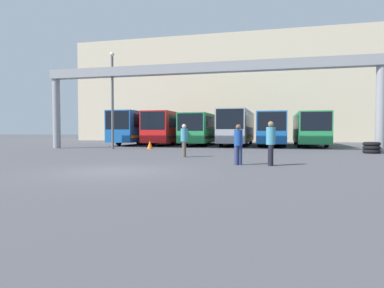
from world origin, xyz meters
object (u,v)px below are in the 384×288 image
Objects in this scene: bus_slot_3 at (237,126)px; bus_slot_5 at (309,127)px; traffic_cone at (150,145)px; lamp_post at (112,96)px; pedestrian_near_center at (238,143)px; bus_slot_2 at (204,128)px; bus_slot_4 at (272,127)px; pedestrian_mid_right at (271,142)px; tire_stack at (372,148)px; pedestrian_near_left at (184,140)px; bus_slot_0 at (141,126)px; bus_slot_1 at (174,127)px.

bus_slot_3 is 0.97× the size of bus_slot_5.
lamp_post reaches higher than traffic_cone.
bus_slot_5 is at bearing 51.98° from pedestrian_near_center.
bus_slot_5 is at bearing 33.96° from traffic_cone.
bus_slot_2 is 1.11× the size of bus_slot_4.
bus_slot_3 reaches higher than bus_slot_2.
pedestrian_mid_right is at bearing -99.22° from bus_slot_5.
bus_slot_3 reaches higher than bus_slot_4.
bus_slot_5 is at bearing 105.71° from tire_stack.
bus_slot_3 reaches higher than tire_stack.
pedestrian_mid_right is at bearing -39.32° from lamp_post.
bus_slot_4 is (6.76, -0.58, 0.01)m from bus_slot_2.
pedestrian_near_left is 12.18m from tire_stack.
bus_slot_2 is at bearing 176.60° from bus_slot_3.
bus_slot_0 is 13.53m from bus_slot_4.
traffic_cone is 0.64× the size of tire_stack.
bus_slot_4 is (3.38, -0.38, -0.17)m from bus_slot_3.
bus_slot_3 is 6.76m from bus_slot_5.
bus_slot_5 is 10.96× the size of tire_stack.
traffic_cone is (-12.67, -8.54, -1.40)m from bus_slot_5.
bus_slot_1 is 1.09× the size of bus_slot_2.
bus_slot_1 is at bearing 176.18° from pedestrian_near_left.
bus_slot_1 reaches higher than tire_stack.
lamp_post is (-11.96, -9.00, 2.35)m from bus_slot_4.
pedestrian_near_center is 0.23× the size of lamp_post.
bus_slot_5 is 17.83m from pedestrian_near_left.
bus_slot_3 is 12.90m from lamp_post.
bus_slot_2 is 16.21m from pedestrian_near_left.
bus_slot_2 is 6.40× the size of pedestrian_near_left.
bus_slot_3 is at bearing 173.53° from bus_slot_4.
pedestrian_near_left is (-4.44, -15.44, -0.81)m from bus_slot_4.
bus_slot_3 is 10.60× the size of tire_stack.
lamp_post reaches higher than pedestrian_near_center.
pedestrian_near_center is (5.65, -19.59, -0.84)m from bus_slot_2.
bus_slot_4 is at bearing 61.56° from pedestrian_near_center.
bus_slot_0 is at bearing 99.23° from lamp_post.
pedestrian_near_left is 10.39m from lamp_post.
bus_slot_2 is at bearing 141.89° from tire_stack.
bus_slot_0 is at bearing 152.77° from tire_stack.
bus_slot_2 reaches higher than traffic_cone.
bus_slot_2 is (6.76, 0.03, -0.17)m from bus_slot_0.
pedestrian_near_center reaches higher than traffic_cone.
tire_stack is (13.00, -10.20, -1.38)m from bus_slot_2.
traffic_cone is 0.09× the size of lamp_post.
bus_slot_3 is at bearing -0.94° from bus_slot_0.
pedestrian_near_left is 5.83m from pedestrian_mid_right.
bus_slot_3 reaches higher than traffic_cone.
bus_slot_5 is (13.52, -0.54, -0.12)m from bus_slot_1.
traffic_cone is at bearing 173.93° from tire_stack.
bus_slot_3 is 1.07× the size of bus_slot_4.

